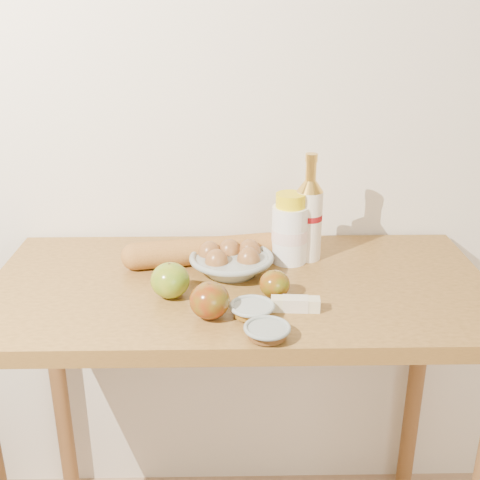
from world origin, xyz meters
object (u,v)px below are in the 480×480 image
Objects in this scene: bourbon_bottle at (309,217)px; cream_bottle at (290,230)px; baguette at (203,251)px; table at (240,327)px; egg_bowl at (231,261)px.

bourbon_bottle is 1.53× the size of cream_bottle.
bourbon_bottle is at bearing 9.00° from cream_bottle.
cream_bottle is 0.23m from baguette.
table is at bearing -61.29° from baguette.
bourbon_bottle is (0.18, 0.14, 0.24)m from table.
egg_bowl reaches higher than baguette.
egg_bowl is 0.56× the size of baguette.
table is 6.60× the size of cream_bottle.
cream_bottle reaches higher than table.
baguette reaches higher than table.
cream_bottle is 0.78× the size of egg_bowl.
bourbon_bottle reaches higher than egg_bowl.
egg_bowl is (-0.20, -0.08, -0.08)m from bourbon_bottle.
table is 4.31× the size of bourbon_bottle.
baguette is (-0.09, 0.11, 0.16)m from table.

